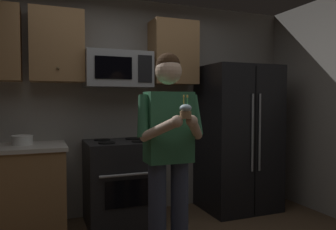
{
  "coord_description": "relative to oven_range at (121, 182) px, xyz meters",
  "views": [
    {
      "loc": [
        -0.97,
        -2.19,
        1.37
      ],
      "look_at": [
        0.0,
        0.31,
        1.25
      ],
      "focal_mm": 34.91,
      "sensor_mm": 36.0,
      "label": 1
    }
  ],
  "objects": [
    {
      "name": "microwave",
      "position": [
        0.0,
        0.12,
        1.26
      ],
      "size": [
        0.74,
        0.41,
        0.4
      ],
      "color": "#9EA0A5"
    },
    {
      "name": "cupcake",
      "position": [
        0.16,
        -1.39,
        0.83
      ],
      "size": [
        0.09,
        0.09,
        0.17
      ],
      "color": "#A87F56"
    },
    {
      "name": "oven_range",
      "position": [
        0.0,
        0.0,
        0.0
      ],
      "size": [
        0.76,
        0.7,
        0.93
      ],
      "color": "black",
      "rests_on": "ground"
    },
    {
      "name": "wall_back",
      "position": [
        0.15,
        0.39,
        0.84
      ],
      "size": [
        4.4,
        0.1,
        2.6
      ],
      "primitive_type": "cube",
      "color": "gray",
      "rests_on": "ground"
    },
    {
      "name": "person",
      "position": [
        0.16,
        -1.06,
        0.53
      ],
      "size": [
        0.6,
        0.48,
        1.76
      ],
      "color": "#383F59",
      "rests_on": "ground"
    },
    {
      "name": "cabinet_row_upper",
      "position": [
        -0.57,
        0.17,
        1.49
      ],
      "size": [
        2.78,
        0.36,
        0.76
      ],
      "color": "#9E7247"
    },
    {
      "name": "bowl_large_white",
      "position": [
        -1.0,
        0.06,
        0.51
      ],
      "size": [
        0.21,
        0.21,
        0.1
      ],
      "color": "white",
      "rests_on": "counter_left"
    },
    {
      "name": "refrigerator",
      "position": [
        1.5,
        -0.04,
        0.44
      ],
      "size": [
        0.9,
        0.75,
        1.8
      ],
      "color": "black",
      "rests_on": "ground"
    }
  ]
}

